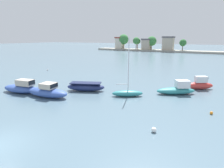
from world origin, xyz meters
TOP-DOWN VIEW (x-y plane):
  - moored_boat_1 at (-9.54, 8.66)m, footprint 5.37×2.82m
  - moored_boat_2 at (-5.26, 9.07)m, footprint 5.64×2.68m
  - moored_boat_3 at (-2.89, 13.41)m, footprint 5.24×3.49m
  - moored_boat_4 at (2.96, 13.93)m, footprint 3.76×2.86m
  - moored_boat_5 at (8.01, 17.84)m, footprint 4.88×3.83m
  - moored_boat_6 at (10.22, 21.66)m, footprint 3.85×2.93m
  - mooring_buoy_0 at (8.41, 6.86)m, footprint 0.39×0.39m
  - mooring_buoy_1 at (-15.91, 13.09)m, footprint 0.33×0.33m
  - mooring_buoy_2 at (12.05, 12.76)m, footprint 0.28×0.28m
  - mooring_buoy_4 at (-19.57, 21.91)m, footprint 0.35×0.35m
  - distant_shoreline at (-3.76, 88.11)m, footprint 95.91×6.77m

SIDE VIEW (x-z plane):
  - mooring_buoy_2 at x=12.05m, z-range 0.00..0.28m
  - mooring_buoy_1 at x=-15.91m, z-range 0.00..0.33m
  - mooring_buoy_4 at x=-19.57m, z-range 0.00..0.35m
  - mooring_buoy_0 at x=8.41m, z-range 0.00..0.39m
  - moored_boat_4 at x=2.96m, z-range -3.01..3.89m
  - moored_boat_3 at x=-2.89m, z-range -0.02..1.11m
  - moored_boat_5 at x=8.01m, z-range -0.26..1.49m
  - moored_boat_2 at x=-5.26m, z-range -0.21..1.52m
  - moored_boat_1 at x=-9.54m, z-range -0.23..1.54m
  - moored_boat_6 at x=10.22m, z-range -0.23..1.57m
  - distant_shoreline at x=-3.76m, z-range -1.23..7.27m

